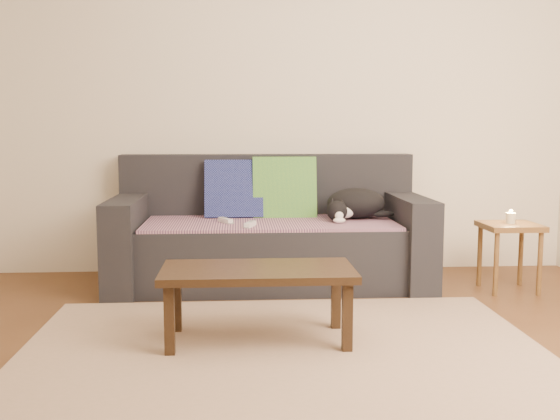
{
  "coord_description": "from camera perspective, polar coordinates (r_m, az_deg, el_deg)",
  "views": [
    {
      "loc": [
        -0.21,
        -2.84,
        1.05
      ],
      "look_at": [
        0.05,
        1.2,
        0.55
      ],
      "focal_mm": 42.0,
      "sensor_mm": 36.0,
      "label": 1
    }
  ],
  "objects": [
    {
      "name": "ground",
      "position": [
        3.04,
        0.51,
        -13.19
      ],
      "size": [
        4.5,
        4.5,
        0.0
      ],
      "primitive_type": "plane",
      "color": "brown",
      "rests_on": "ground"
    },
    {
      "name": "back_wall",
      "position": [
        4.85,
        -1.21,
        9.99
      ],
      "size": [
        4.5,
        0.04,
        2.6
      ],
      "primitive_type": "cube",
      "color": "beige",
      "rests_on": "ground"
    },
    {
      "name": "side_table",
      "position": [
        4.51,
        19.38,
        -2.09
      ],
      "size": [
        0.35,
        0.35,
        0.44
      ],
      "color": "brown",
      "rests_on": "ground"
    },
    {
      "name": "sofa",
      "position": [
        4.48,
        -0.94,
        -2.48
      ],
      "size": [
        2.1,
        0.94,
        0.87
      ],
      "color": "#232328",
      "rests_on": "ground"
    },
    {
      "name": "cushion_green",
      "position": [
        4.61,
        0.38,
        1.81
      ],
      "size": [
        0.45,
        0.2,
        0.46
      ],
      "primitive_type": "cube",
      "rotation": [
        -0.2,
        0.0,
        0.0
      ],
      "color": "#0C5140",
      "rests_on": "throw_blanket"
    },
    {
      "name": "coffee_table",
      "position": [
        3.23,
        -1.94,
        -5.89
      ],
      "size": [
        0.94,
        0.47,
        0.38
      ],
      "color": "#312213",
      "rests_on": "rug"
    },
    {
      "name": "candle",
      "position": [
        4.5,
        19.44,
        -0.64
      ],
      "size": [
        0.06,
        0.06,
        0.09
      ],
      "color": "beige",
      "rests_on": "side_table"
    },
    {
      "name": "rug",
      "position": [
        3.18,
        0.31,
        -12.15
      ],
      "size": [
        2.5,
        1.8,
        0.01
      ],
      "primitive_type": "cube",
      "color": "tan",
      "rests_on": "ground"
    },
    {
      "name": "cushion_navy",
      "position": [
        4.6,
        -4.04,
        1.78
      ],
      "size": [
        0.41,
        0.21,
        0.42
      ],
      "primitive_type": "cube",
      "rotation": [
        -0.28,
        0.0,
        0.0
      ],
      "color": "#0F1544",
      "rests_on": "throw_blanket"
    },
    {
      "name": "cat",
      "position": [
        4.51,
        6.51,
        0.51
      ],
      "size": [
        0.49,
        0.42,
        0.21
      ],
      "rotation": [
        0.0,
        0.0,
        0.18
      ],
      "color": "black",
      "rests_on": "throw_blanket"
    },
    {
      "name": "wii_remote_b",
      "position": [
        4.14,
        -2.62,
        -1.25
      ],
      "size": [
        0.08,
        0.15,
        0.03
      ],
      "primitive_type": "cube",
      "rotation": [
        0.0,
        0.0,
        1.25
      ],
      "color": "white",
      "rests_on": "throw_blanket"
    },
    {
      "name": "throw_blanket",
      "position": [
        4.37,
        -0.89,
        -1.12
      ],
      "size": [
        1.66,
        0.74,
        0.02
      ],
      "primitive_type": "cube",
      "color": "#3A2546",
      "rests_on": "sofa"
    },
    {
      "name": "wii_remote_a",
      "position": [
        4.31,
        -4.77,
        -0.92
      ],
      "size": [
        0.1,
        0.15,
        0.03
      ],
      "primitive_type": "cube",
      "rotation": [
        0.0,
        0.0,
        2.05
      ],
      "color": "white",
      "rests_on": "throw_blanket"
    }
  ]
}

